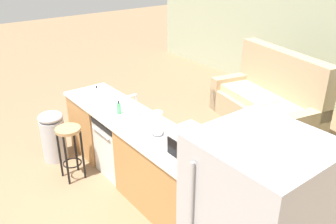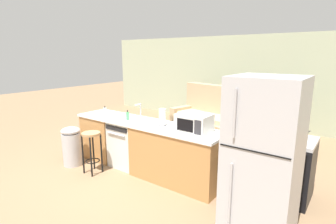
{
  "view_description": "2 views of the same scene",
  "coord_description": "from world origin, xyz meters",
  "px_view_note": "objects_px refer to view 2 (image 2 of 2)",
  "views": [
    {
      "loc": [
        3.38,
        -2.04,
        2.82
      ],
      "look_at": [
        0.21,
        0.41,
        0.94
      ],
      "focal_mm": 38.0,
      "sensor_mm": 36.0,
      "label": 1
    },
    {
      "loc": [
        3.11,
        -3.3,
        2.05
      ],
      "look_at": [
        0.37,
        0.4,
        1.04
      ],
      "focal_mm": 28.0,
      "sensor_mm": 36.0,
      "label": 2
    }
  ],
  "objects_px": {
    "kettle": "(302,132)",
    "microwave": "(194,123)",
    "stove_range": "(284,167)",
    "refrigerator": "(263,161)",
    "bar_stool": "(92,144)",
    "armchair": "(275,134)",
    "dish_soap_bottle": "(105,111)",
    "dishwasher": "(129,144)",
    "soap_bottle": "(128,116)",
    "trash_bin": "(72,146)",
    "paper_towel_roll": "(162,117)",
    "couch": "(211,119)"
  },
  "relations": [
    {
      "from": "kettle",
      "to": "microwave",
      "type": "bearing_deg",
      "value": -153.54
    },
    {
      "from": "stove_range",
      "to": "refrigerator",
      "type": "xyz_separation_m",
      "value": [
        -0.0,
        -1.1,
        0.47
      ]
    },
    {
      "from": "stove_range",
      "to": "bar_stool",
      "type": "relative_size",
      "value": 1.22
    },
    {
      "from": "stove_range",
      "to": "armchair",
      "type": "xyz_separation_m",
      "value": [
        -0.63,
        1.95,
        -0.1
      ]
    },
    {
      "from": "dish_soap_bottle",
      "to": "bar_stool",
      "type": "height_order",
      "value": "dish_soap_bottle"
    },
    {
      "from": "refrigerator",
      "to": "dish_soap_bottle",
      "type": "height_order",
      "value": "refrigerator"
    },
    {
      "from": "bar_stool",
      "to": "dishwasher",
      "type": "bearing_deg",
      "value": 66.12
    },
    {
      "from": "soap_bottle",
      "to": "trash_bin",
      "type": "xyz_separation_m",
      "value": [
        -0.92,
        -0.58,
        -0.59
      ]
    },
    {
      "from": "refrigerator",
      "to": "bar_stool",
      "type": "height_order",
      "value": "refrigerator"
    },
    {
      "from": "dishwasher",
      "to": "soap_bottle",
      "type": "height_order",
      "value": "soap_bottle"
    },
    {
      "from": "dish_soap_bottle",
      "to": "bar_stool",
      "type": "bearing_deg",
      "value": -62.04
    },
    {
      "from": "dish_soap_bottle",
      "to": "armchair",
      "type": "xyz_separation_m",
      "value": [
        2.56,
        2.53,
        -0.62
      ]
    },
    {
      "from": "paper_towel_roll",
      "to": "couch",
      "type": "bearing_deg",
      "value": 100.23
    },
    {
      "from": "refrigerator",
      "to": "dish_soap_bottle",
      "type": "bearing_deg",
      "value": 170.74
    },
    {
      "from": "stove_range",
      "to": "couch",
      "type": "height_order",
      "value": "couch"
    },
    {
      "from": "couch",
      "to": "armchair",
      "type": "relative_size",
      "value": 1.79
    },
    {
      "from": "microwave",
      "to": "kettle",
      "type": "height_order",
      "value": "microwave"
    },
    {
      "from": "armchair",
      "to": "paper_towel_roll",
      "type": "bearing_deg",
      "value": -115.38
    },
    {
      "from": "bar_stool",
      "to": "trash_bin",
      "type": "relative_size",
      "value": 1.0
    },
    {
      "from": "stove_range",
      "to": "refrigerator",
      "type": "height_order",
      "value": "refrigerator"
    },
    {
      "from": "couch",
      "to": "paper_towel_roll",
      "type": "bearing_deg",
      "value": -79.77
    },
    {
      "from": "soap_bottle",
      "to": "couch",
      "type": "relative_size",
      "value": 0.08
    },
    {
      "from": "dish_soap_bottle",
      "to": "refrigerator",
      "type": "bearing_deg",
      "value": -9.26
    },
    {
      "from": "kettle",
      "to": "trash_bin",
      "type": "height_order",
      "value": "kettle"
    },
    {
      "from": "couch",
      "to": "dishwasher",
      "type": "bearing_deg",
      "value": -96.36
    },
    {
      "from": "microwave",
      "to": "trash_bin",
      "type": "bearing_deg",
      "value": -164.48
    },
    {
      "from": "soap_bottle",
      "to": "armchair",
      "type": "distance_m",
      "value": 3.26
    },
    {
      "from": "bar_stool",
      "to": "armchair",
      "type": "height_order",
      "value": "armchair"
    },
    {
      "from": "microwave",
      "to": "paper_towel_roll",
      "type": "relative_size",
      "value": 1.77
    },
    {
      "from": "dishwasher",
      "to": "trash_bin",
      "type": "height_order",
      "value": "dishwasher"
    },
    {
      "from": "refrigerator",
      "to": "dish_soap_bottle",
      "type": "xyz_separation_m",
      "value": [
        -3.19,
        0.52,
        0.05
      ]
    },
    {
      "from": "armchair",
      "to": "kettle",
      "type": "bearing_deg",
      "value": -66.37
    },
    {
      "from": "bar_stool",
      "to": "refrigerator",
      "type": "bearing_deg",
      "value": 1.47
    },
    {
      "from": "dishwasher",
      "to": "stove_range",
      "type": "bearing_deg",
      "value": 11.91
    },
    {
      "from": "soap_bottle",
      "to": "bar_stool",
      "type": "distance_m",
      "value": 0.79
    },
    {
      "from": "dish_soap_bottle",
      "to": "armchair",
      "type": "height_order",
      "value": "armchair"
    },
    {
      "from": "dishwasher",
      "to": "refrigerator",
      "type": "relative_size",
      "value": 0.46
    },
    {
      "from": "soap_bottle",
      "to": "armchair",
      "type": "height_order",
      "value": "armchair"
    },
    {
      "from": "dishwasher",
      "to": "paper_towel_roll",
      "type": "xyz_separation_m",
      "value": [
        0.79,
        0.01,
        0.62
      ]
    },
    {
      "from": "microwave",
      "to": "paper_towel_roll",
      "type": "xyz_separation_m",
      "value": [
        -0.61,
        0.01,
        -0.0
      ]
    },
    {
      "from": "dish_soap_bottle",
      "to": "trash_bin",
      "type": "xyz_separation_m",
      "value": [
        -0.28,
        -0.6,
        -0.59
      ]
    },
    {
      "from": "microwave",
      "to": "bar_stool",
      "type": "relative_size",
      "value": 0.68
    },
    {
      "from": "dish_soap_bottle",
      "to": "bar_stool",
      "type": "distance_m",
      "value": 0.8
    },
    {
      "from": "microwave",
      "to": "dish_soap_bottle",
      "type": "distance_m",
      "value": 1.99
    },
    {
      "from": "bar_stool",
      "to": "kettle",
      "type": "bearing_deg",
      "value": 23.15
    },
    {
      "from": "trash_bin",
      "to": "microwave",
      "type": "bearing_deg",
      "value": 15.52
    },
    {
      "from": "bar_stool",
      "to": "dish_soap_bottle",
      "type": "bearing_deg",
      "value": 117.96
    },
    {
      "from": "couch",
      "to": "trash_bin",
      "type": "bearing_deg",
      "value": -109.27
    },
    {
      "from": "paper_towel_roll",
      "to": "armchair",
      "type": "xyz_separation_m",
      "value": [
        1.18,
        2.49,
        -0.69
      ]
    },
    {
      "from": "refrigerator",
      "to": "dish_soap_bottle",
      "type": "distance_m",
      "value": 3.23
    }
  ]
}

